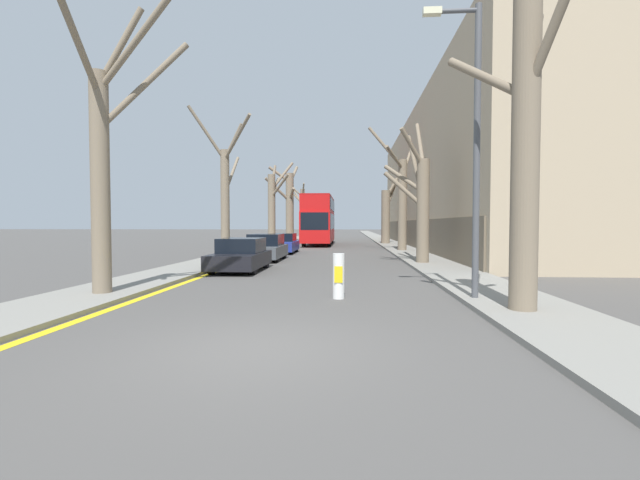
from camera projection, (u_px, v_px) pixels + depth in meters
The scene contains 20 objects.
ground_plane at pixel (257, 349), 6.55m from camera, with size 300.00×300.00×0.00m, color #4C4947.
sidewalk_left at pixel (298, 238), 56.76m from camera, with size 2.39×120.00×0.12m, color gray.
sidewalk_right at pixel (379, 238), 56.03m from camera, with size 2.39×120.00×0.12m, color gray.
building_facade_right at pixel (469, 181), 36.08m from camera, with size 10.08×42.13×11.17m.
kerb_line_stripe at pixel (309, 239), 56.66m from camera, with size 0.24×120.00×0.01m, color yellow.
street_tree_left_0 at pixel (105, 160), 11.07m from camera, with size 2.83×3.23×7.82m.
street_tree_left_1 at pixel (225, 194), 22.09m from camera, with size 3.46×4.60×7.79m.
street_tree_left_2 at pixel (273, 206), 35.08m from camera, with size 2.00×3.67×7.26m.
street_tree_left_3 at pixel (289, 204), 45.88m from camera, with size 3.21×4.52×8.46m.
street_tree_left_4 at pixel (302, 210), 58.85m from camera, with size 3.19×3.58×7.82m.
street_tree_right_0 at pixel (525, 141), 8.90m from camera, with size 2.41×3.16×7.09m.
street_tree_right_1 at pixel (420, 200), 20.22m from camera, with size 2.14×3.46×7.18m.
street_tree_right_2 at pixel (401, 198), 29.73m from camera, with size 3.39×4.18×8.77m.
street_tree_right_3 at pixel (386, 214), 40.27m from camera, with size 1.73×1.68×6.37m.
double_decker_bus at pixel (319, 218), 39.51m from camera, with size 2.54×10.30×4.42m.
parked_car_0 at pixel (241, 255), 17.57m from camera, with size 1.86×4.08×1.34m.
parked_car_1 at pixel (265, 248), 22.77m from camera, with size 1.86×4.15×1.39m.
parked_car_2 at pixel (282, 244), 28.32m from camera, with size 1.89×3.97×1.31m.
lamp_post at pixel (472, 136), 10.35m from camera, with size 1.40×0.20×7.20m.
traffic_bollard at pixel (339, 276), 10.99m from camera, with size 0.30×0.31×1.16m.
Camera 1 is at (1.41, -6.40, 1.92)m, focal length 24.00 mm.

